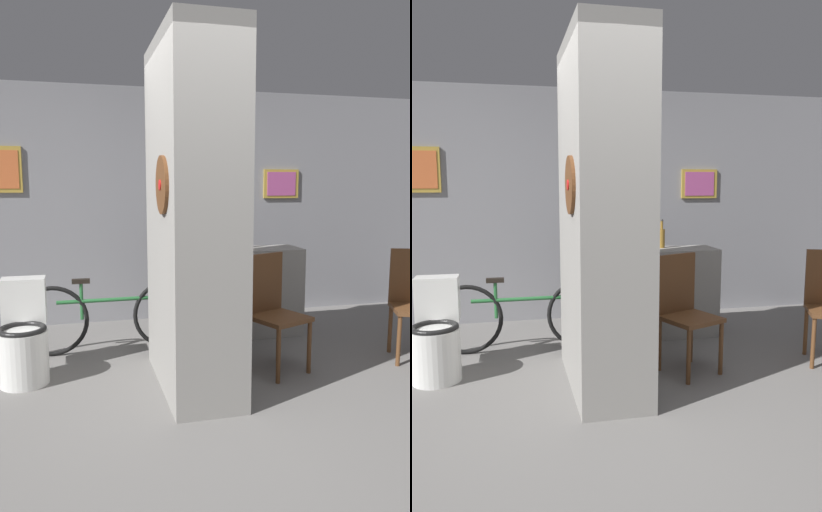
{
  "view_description": "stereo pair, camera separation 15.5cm",
  "coord_description": "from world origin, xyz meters",
  "views": [
    {
      "loc": [
        -0.89,
        -3.02,
        1.57
      ],
      "look_at": [
        0.16,
        1.03,
        0.95
      ],
      "focal_mm": 35.0,
      "sensor_mm": 36.0,
      "label": 1
    },
    {
      "loc": [
        -0.74,
        -3.05,
        1.57
      ],
      "look_at": [
        0.16,
        1.03,
        0.95
      ],
      "focal_mm": 35.0,
      "sensor_mm": 36.0,
      "label": 2
    }
  ],
  "objects": [
    {
      "name": "ground_plane",
      "position": [
        0.0,
        0.0,
        0.0
      ],
      "size": [
        14.0,
        14.0,
        0.0
      ],
      "primitive_type": "plane",
      "color": "slate"
    },
    {
      "name": "pillar_center",
      "position": [
        -0.04,
        0.63,
        1.3
      ],
      "size": [
        0.55,
        1.25,
        2.6
      ],
      "color": "gray",
      "rests_on": "ground_plane"
    },
    {
      "name": "wall_back",
      "position": [
        -0.0,
        2.63,
        1.3
      ],
      "size": [
        8.0,
        0.09,
        2.6
      ],
      "color": "gray",
      "rests_on": "ground_plane"
    },
    {
      "name": "counter_shelf",
      "position": [
        0.61,
        1.75,
        0.45
      ],
      "size": [
        1.47,
        0.44,
        0.9
      ],
      "color": "gray",
      "rests_on": "ground_plane"
    },
    {
      "name": "bicycle",
      "position": [
        -0.6,
        1.55,
        0.34
      ],
      "size": [
        1.7,
        0.42,
        0.7
      ],
      "color": "black",
      "rests_on": "ground_plane"
    },
    {
      "name": "bottle_tall",
      "position": [
        0.8,
        1.83,
        1.01
      ],
      "size": [
        0.07,
        0.07,
        0.3
      ],
      "color": "olive",
      "rests_on": "counter_shelf"
    },
    {
      "name": "chair_near_pillar",
      "position": [
        0.67,
        0.77,
        0.53
      ],
      "size": [
        0.54,
        0.54,
        0.97
      ],
      "rotation": [
        0.0,
        0.0,
        0.39
      ],
      "color": "brown",
      "rests_on": "ground_plane"
    },
    {
      "name": "toilet",
      "position": [
        -1.33,
        1.03,
        0.34
      ],
      "size": [
        0.38,
        0.54,
        0.8
      ],
      "color": "silver",
      "rests_on": "ground_plane"
    }
  ]
}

